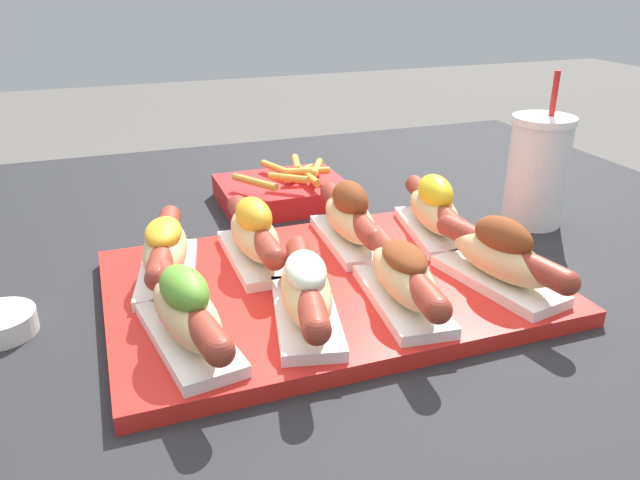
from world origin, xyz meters
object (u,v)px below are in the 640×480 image
object	(u,v)px
drink_cup	(537,171)
fries_basket	(283,191)
hot_dog_0	(186,311)
hot_dog_2	(403,276)
hot_dog_4	(165,250)
hot_dog_6	(350,217)
serving_tray	(326,286)
hot_dog_1	(306,291)
hot_dog_5	(254,234)
hot_dog_7	(434,209)
hot_dog_3	(501,256)

from	to	relation	value
drink_cup	fries_basket	world-z (taller)	drink_cup
hot_dog_0	drink_cup	size ratio (longest dim) A/B	0.91
hot_dog_2	hot_dog_4	bearing A→B (deg)	146.31
hot_dog_0	hot_dog_6	xyz separation A→B (m)	(0.23, 0.16, 0.00)
serving_tray	hot_dog_1	world-z (taller)	hot_dog_1
hot_dog_2	hot_dog_4	size ratio (longest dim) A/B	1.01
hot_dog_5	hot_dog_7	xyz separation A→B (m)	(0.24, -0.00, 0.00)
hot_dog_4	hot_dog_7	bearing A→B (deg)	0.81
hot_dog_5	fries_basket	size ratio (longest dim) A/B	1.03
hot_dog_2	hot_dog_7	size ratio (longest dim) A/B	1.01
hot_dog_5	fries_basket	world-z (taller)	hot_dog_5
hot_dog_0	hot_dog_5	world-z (taller)	hot_dog_5
hot_dog_6	hot_dog_7	size ratio (longest dim) A/B	1.01
drink_cup	fries_basket	size ratio (longest dim) A/B	1.13
serving_tray	hot_dog_3	distance (m)	0.19
hot_dog_1	hot_dog_6	distance (m)	0.20
hot_dog_6	hot_dog_0	bearing A→B (deg)	-144.63
hot_dog_5	fries_basket	distance (m)	0.25
serving_tray	hot_dog_3	bearing A→B (deg)	-24.21
hot_dog_1	hot_dog_7	xyz separation A→B (m)	(0.23, 0.15, 0.00)
hot_dog_6	drink_cup	xyz separation A→B (m)	(0.29, 0.02, 0.02)
serving_tray	hot_dog_7	bearing A→B (deg)	22.21
hot_dog_2	hot_dog_5	distance (m)	0.19
hot_dog_3	hot_dog_7	size ratio (longest dim) A/B	1.00
hot_dog_4	hot_dog_7	xyz separation A→B (m)	(0.34, 0.00, 0.00)
serving_tray	drink_cup	size ratio (longest dim) A/B	2.25
hot_dog_6	drink_cup	bearing A→B (deg)	3.31
fries_basket	hot_dog_6	bearing A→B (deg)	-84.08
hot_dog_6	hot_dog_7	xyz separation A→B (m)	(0.11, -0.01, -0.00)
drink_cup	hot_dog_5	bearing A→B (deg)	-176.36
hot_dog_5	hot_dog_7	distance (m)	0.24
hot_dog_1	serving_tray	bearing A→B (deg)	57.12
hot_dog_2	fries_basket	xyz separation A→B (m)	(-0.01, 0.38, -0.03)
drink_cup	serving_tray	bearing A→B (deg)	-164.20
hot_dog_1	hot_dog_2	bearing A→B (deg)	-1.80
serving_tray	fries_basket	bearing A→B (deg)	82.38
hot_dog_2	drink_cup	size ratio (longest dim) A/B	0.91
hot_dog_1	hot_dog_0	bearing A→B (deg)	-179.06
hot_dog_2	hot_dog_7	bearing A→B (deg)	51.40
serving_tray	hot_dog_3	world-z (taller)	hot_dog_3
hot_dog_2	hot_dog_6	xyz separation A→B (m)	(0.01, 0.16, 0.00)
hot_dog_6	drink_cup	world-z (taller)	drink_cup
serving_tray	drink_cup	bearing A→B (deg)	15.80
hot_dog_3	hot_dog_7	xyz separation A→B (m)	(0.00, 0.15, 0.00)
hot_dog_4	hot_dog_0	bearing A→B (deg)	-89.72
hot_dog_0	hot_dog_6	size ratio (longest dim) A/B	0.99
hot_dog_0	hot_dog_7	xyz separation A→B (m)	(0.34, 0.15, 0.00)
hot_dog_4	hot_dog_7	world-z (taller)	hot_dog_7
serving_tray	hot_dog_4	bearing A→B (deg)	158.13
hot_dog_3	hot_dog_0	bearing A→B (deg)	-179.81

